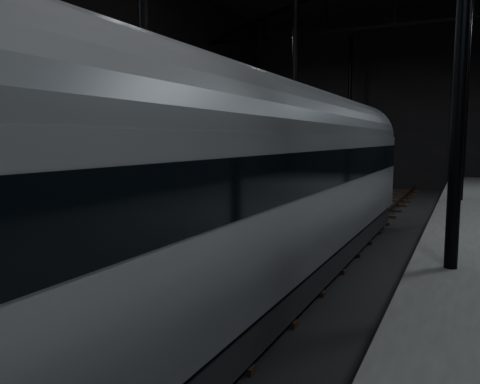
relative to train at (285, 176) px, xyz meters
The scene contains 6 objects.
ground 4.40m from the train, 90.00° to the left, with size 44.00×44.00×0.00m, color black.
platform_left 8.55m from the train, 155.22° to the left, with size 9.00×43.80×1.00m, color #4D4D4B.
tactile_strip 5.05m from the train, 133.19° to the left, with size 0.50×43.80×0.01m, color olive.
track 4.36m from the train, 90.00° to the left, with size 2.40×43.00×0.24m.
train is the anchor object (origin of this frame).
woman 5.25m from the train, behind, with size 0.65×0.43×1.79m, color tan.
Camera 1 is at (3.99, -14.24, 3.60)m, focal length 35.00 mm.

